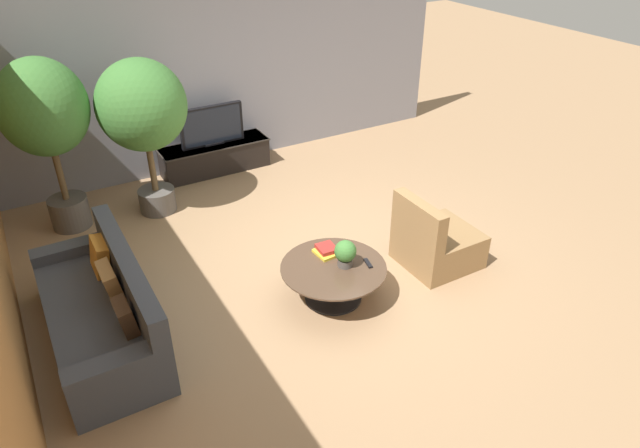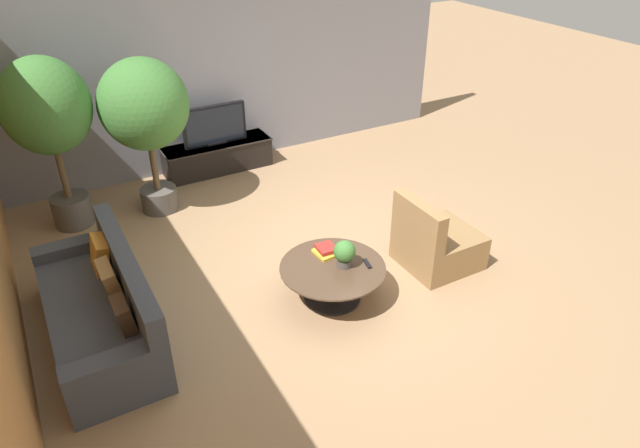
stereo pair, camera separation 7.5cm
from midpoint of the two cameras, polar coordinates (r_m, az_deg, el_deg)
name	(u,v)px [view 2 (the right image)]	position (r m, az deg, el deg)	size (l,w,h in m)	color
ground_plane	(334,263)	(6.51, 1.79, -3.89)	(24.00, 24.00, 0.00)	#9E7A56
back_wall_stone	(220,62)	(8.58, -9.69, 15.67)	(7.40, 0.12, 3.00)	gray
media_console	(218,156)	(8.64, -9.96, 6.72)	(1.60, 0.50, 0.43)	black
television	(214,125)	(8.45, -10.26, 9.71)	(0.93, 0.13, 0.57)	black
coffee_table	(333,276)	(5.84, 1.63, -5.22)	(1.08, 1.08, 0.40)	black
couch_by_wall	(102,311)	(5.75, -20.59, -8.13)	(0.84, 2.10, 0.84)	#3D424C
armchair_wicker	(435,244)	(6.48, 11.80, -1.94)	(0.80, 0.76, 0.86)	olive
potted_palm_tall	(47,114)	(7.27, -25.34, 9.89)	(1.01, 1.01, 2.11)	#514C47
potted_palm_corner	(145,109)	(7.28, -16.85, 10.90)	(1.08, 1.08, 1.99)	#514C47
potted_plant_tabletop	(345,253)	(5.70, 2.85, -2.91)	(0.22, 0.22, 0.29)	#514C47
book_stack	(327,250)	(5.95, 1.03, -2.65)	(0.25, 0.26, 0.07)	gold
remote_black	(367,264)	(5.82, 5.13, -3.96)	(0.04, 0.16, 0.02)	black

